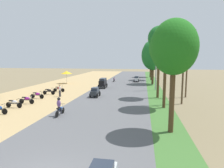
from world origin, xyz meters
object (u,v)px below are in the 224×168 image
Objects in this scene: median_tree_sixth at (151,54)px; motorbike_foreground_rider at (60,107)px; utility_pole_far at (187,61)px; car_hatchback_charcoal at (95,92)px; car_van_black at (103,82)px; median_tree_nearest at (174,48)px; parked_motorbike_third at (27,99)px; median_tree_fifth at (152,48)px; streetlamp_mid at (153,60)px; parked_motorbike_second at (14,103)px; parked_motorbike_fourth at (37,95)px; parked_motorbike_fifth at (49,91)px; streetlamp_near at (156,61)px; utility_pole_near at (183,64)px; parked_motorbike_sixth at (59,89)px; median_tree_fourth at (153,55)px; vendor_umbrella at (66,72)px; median_tree_second at (166,48)px; pedestrian_on_shoulder at (60,90)px; median_tree_third at (159,39)px; motorbike_ahead_second at (114,79)px; car_hatchback_white at (136,79)px.

median_tree_sixth reaches higher than motorbike_foreground_rider.
utility_pole_far is 4.57× the size of car_hatchback_charcoal.
median_tree_nearest is at bearing -65.07° from car_van_black.
parked_motorbike_third is 0.22× the size of median_tree_sixth.
streetlamp_mid is (0.11, -3.35, -2.75)m from median_tree_fifth.
parked_motorbike_second is 1.00× the size of parked_motorbike_third.
parked_motorbike_fourth is 1.00× the size of parked_motorbike_fifth.
median_tree_sixth reaches higher than car_van_black.
streetlamp_near is (14.99, 13.86, 4.20)m from parked_motorbike_second.
car_van_black is at bearing -121.28° from median_tree_fifth.
utility_pole_near is 0.94× the size of utility_pole_far.
parked_motorbike_sixth is 0.22× the size of streetlamp_mid.
median_tree_fourth is at bearing 48.13° from parked_motorbike_fourth.
parked_motorbike_fourth is at bearing 132.42° from motorbike_foreground_rider.
car_van_black is at bearing 88.73° from motorbike_foreground_rider.
vendor_umbrella reaches higher than parked_motorbike_sixth.
vendor_umbrella is at bearing 135.81° from median_tree_second.
parked_motorbike_sixth is at bearing 83.52° from parked_motorbike_fourth.
streetlamp_mid is at bearing 96.45° from utility_pole_near.
vendor_umbrella is 1.56× the size of pedestrian_on_shoulder.
median_tree_nearest is 4.20× the size of motorbike_foreground_rider.
car_hatchback_charcoal is (9.19, -12.72, -1.56)m from vendor_umbrella.
pedestrian_on_shoulder is at bearing -71.16° from vendor_umbrella.
parked_motorbike_fifth is (-0.24, 5.60, 0.00)m from parked_motorbike_third.
median_tree_second is at bearing -134.02° from utility_pole_near.
median_tree_second is 0.87× the size of utility_pole_far.
parked_motorbike_second is at bearing -152.73° from median_tree_third.
utility_pole_far is (3.59, -5.09, 0.02)m from streetlamp_near.
car_hatchback_charcoal is 1.11× the size of motorbike_foreground_rider.
median_tree_third is at bearing 6.14° from car_hatchback_charcoal.
parked_motorbike_sixth is 1.00× the size of motorbike_ahead_second.
utility_pole_near is (15.19, -1.54, 3.54)m from pedestrian_on_shoulder.
median_tree_nearest is 9.35m from utility_pole_near.
motorbike_foreground_rider reaches higher than pedestrian_on_shoulder.
utility_pole_far reaches higher than car_van_black.
parked_motorbike_fifth is 0.75× the size of car_van_black.
utility_pole_near reaches higher than parked_motorbike_fifth.
median_tree_nearest is 21.27m from car_van_black.
parked_motorbike_sixth is 12.83m from motorbike_foreground_rider.
streetlamp_near is at bearing 15.92° from parked_motorbike_sixth.
median_tree_third is at bearing -8.01° from parked_motorbike_sixth.
car_hatchback_charcoal is at bearing 126.41° from median_tree_nearest.
motorbike_foreground_rider is (8.22, -21.46, -1.45)m from vendor_umbrella.
car_van_black is (-8.96, 12.10, -5.08)m from median_tree_second.
median_tree_sixth is (0.02, 14.78, 0.66)m from median_tree_fourth.
car_hatchback_white is at bearing 55.87° from parked_motorbike_fifth.
streetlamp_near reaches higher than streetlamp_mid.
utility_pole_near is 4.31× the size of car_hatchback_white.
pedestrian_on_shoulder is 20.49m from car_hatchback_white.
parked_motorbike_fourth is 23.05m from car_hatchback_white.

